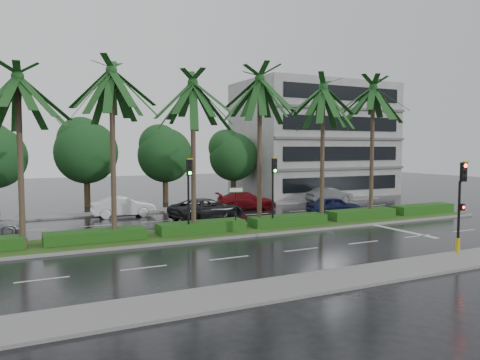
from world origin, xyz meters
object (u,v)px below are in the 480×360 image
signal_median_left (189,185)px  car_white (123,207)px  car_grey (330,195)px  car_red (246,201)px  street_sign (236,198)px  car_blue (334,206)px  signal_near (461,203)px  car_darkgrey (207,209)px

signal_median_left → car_white: size_ratio=0.96×
car_white → car_grey: (19.00, 0.23, -0.04)m
car_red → street_sign: bearing=163.7°
car_blue → car_grey: car_grey is taller
signal_near → signal_median_left: size_ratio=1.00×
car_darkgrey → street_sign: bearing=164.5°
signal_median_left → street_sign: 3.13m
signal_median_left → car_red: (8.50, 9.49, -2.28)m
signal_near → car_white: bearing=120.4°
car_white → car_darkgrey: 6.46m
car_grey → car_blue: bearing=150.7°
street_sign → car_darkgrey: (0.50, 5.65, -1.36)m
car_darkgrey → car_grey: bearing=-83.3°
car_red → car_blue: size_ratio=1.20×
signal_median_left → street_sign: signal_median_left is taller
car_red → car_darkgrey: bearing=140.5°
car_blue → signal_median_left: bearing=117.7°
car_white → car_darkgrey: size_ratio=0.83×
car_darkgrey → car_blue: size_ratio=1.32×
signal_median_left → signal_near: bearing=-44.1°
signal_median_left → car_darkgrey: bearing=59.0°
signal_near → street_sign: (-7.00, 9.87, -0.38)m
signal_near → car_white: (-11.50, 19.61, -1.75)m
car_blue → car_grey: size_ratio=0.96×
signal_near → signal_median_left: signal_median_left is taller
signal_near → car_blue: 13.84m
signal_median_left → car_darkgrey: 7.16m
signal_near → street_sign: size_ratio=1.68×
signal_median_left → car_red: size_ratio=0.88×
car_red → car_blue: 7.34m
car_red → car_grey: bearing=-71.6°
car_white → car_blue: size_ratio=1.10×
signal_near → car_blue: signal_near is taller
car_darkgrey → car_grey: 14.65m
signal_median_left → car_white: (-1.50, 9.92, -2.25)m
signal_median_left → car_grey: 20.36m
street_sign → car_red: (5.50, 9.31, -1.40)m
car_darkgrey → car_red: bearing=-64.2°
signal_near → car_darkgrey: size_ratio=0.79×
street_sign → car_blue: 10.70m
signal_median_left → car_white: signal_median_left is taller
signal_median_left → car_blue: 13.71m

